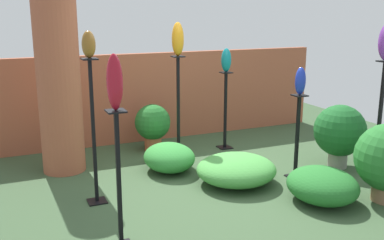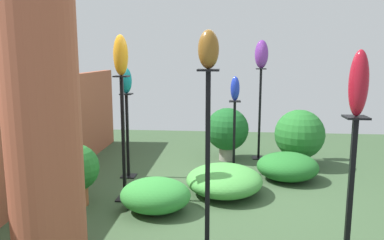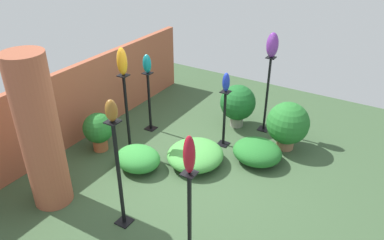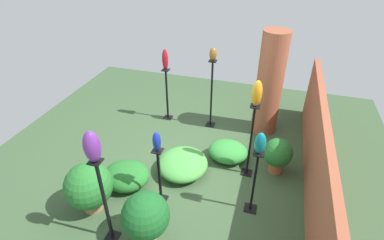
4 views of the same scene
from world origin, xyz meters
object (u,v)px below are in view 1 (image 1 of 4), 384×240
(pedestal_cobalt, at_px, (297,141))
(pedestal_amber, at_px, (178,112))
(pedestal_bronze, at_px, (94,138))
(art_vase_amber, at_px, (178,39))
(art_vase_teal, at_px, (226,60))
(potted_plant_front_right, at_px, (153,124))
(art_vase_bronze, at_px, (89,44))
(pedestal_teal, at_px, (225,114))
(art_vase_ruby, at_px, (115,82))
(art_vase_cobalt, at_px, (300,81))
(pedestal_ruby, at_px, (119,187))
(brick_pillar, at_px, (59,86))
(potted_plant_near_pillar, at_px, (340,132))
(pedestal_violet, at_px, (379,126))

(pedestal_cobalt, height_order, pedestal_amber, pedestal_amber)
(pedestal_bronze, height_order, art_vase_amber, art_vase_amber)
(art_vase_teal, relative_size, potted_plant_front_right, 0.49)
(art_vase_teal, height_order, art_vase_bronze, art_vase_bronze)
(pedestal_teal, bearing_deg, pedestal_bronze, -151.35)
(art_vase_ruby, bearing_deg, art_vase_cobalt, 17.97)
(pedestal_amber, relative_size, potted_plant_front_right, 2.06)
(art_vase_cobalt, bearing_deg, pedestal_bronze, 174.12)
(pedestal_teal, xyz_separation_m, art_vase_cobalt, (0.23, -1.48, 0.70))
(pedestal_ruby, bearing_deg, art_vase_cobalt, 17.97)
(pedestal_bronze, relative_size, art_vase_amber, 3.50)
(pedestal_cobalt, relative_size, art_vase_amber, 2.35)
(pedestal_bronze, bearing_deg, art_vase_bronze, 90.00)
(pedestal_bronze, relative_size, pedestal_amber, 1.09)
(pedestal_cobalt, xyz_separation_m, pedestal_bronze, (-2.48, 0.26, 0.25))
(pedestal_bronze, xyz_separation_m, pedestal_amber, (1.40, 1.05, -0.06))
(art_vase_teal, height_order, art_vase_amber, art_vase_amber)
(pedestal_bronze, distance_m, potted_plant_front_right, 1.98)
(pedestal_ruby, relative_size, pedestal_bronze, 0.79)
(art_vase_ruby, bearing_deg, pedestal_bronze, 89.67)
(brick_pillar, bearing_deg, pedestal_bronze, -81.70)
(potted_plant_near_pillar, bearing_deg, art_vase_ruby, -164.50)
(brick_pillar, relative_size, pedestal_cobalt, 2.13)
(pedestal_violet, xyz_separation_m, potted_plant_front_right, (-2.19, 2.24, -0.28))
(pedestal_teal, relative_size, art_vase_teal, 3.36)
(pedestal_teal, distance_m, potted_plant_front_right, 1.11)
(pedestal_violet, distance_m, potted_plant_front_right, 3.14)
(pedestal_amber, distance_m, art_vase_cobalt, 1.78)
(brick_pillar, xyz_separation_m, art_vase_amber, (1.58, -0.15, 0.56))
(pedestal_amber, bearing_deg, pedestal_teal, 11.95)
(pedestal_amber, bearing_deg, art_vase_amber, -90.00)
(art_vase_teal, bearing_deg, pedestal_ruby, -134.54)
(art_vase_amber, xyz_separation_m, potted_plant_front_right, (-0.21, 0.50, -1.28))
(brick_pillar, bearing_deg, pedestal_amber, -5.42)
(pedestal_bronze, relative_size, art_vase_ruby, 3.37)
(pedestal_bronze, xyz_separation_m, art_vase_cobalt, (2.48, -0.26, 0.50))
(art_vase_ruby, relative_size, potted_plant_near_pillar, 0.55)
(art_vase_bronze, bearing_deg, potted_plant_near_pillar, -2.83)
(potted_plant_front_right, relative_size, potted_plant_near_pillar, 0.83)
(brick_pillar, bearing_deg, potted_plant_near_pillar, -21.66)
(pedestal_violet, distance_m, art_vase_teal, 2.32)
(art_vase_amber, xyz_separation_m, potted_plant_near_pillar, (1.84, -1.21, -1.20))
(pedestal_ruby, distance_m, potted_plant_near_pillar, 3.37)
(potted_plant_front_right, height_order, potted_plant_near_pillar, potted_plant_near_pillar)
(art_vase_cobalt, bearing_deg, art_vase_teal, 98.99)
(potted_plant_front_right, bearing_deg, pedestal_violet, -45.64)
(pedestal_bronze, relative_size, potted_plant_near_pillar, 1.86)
(pedestal_amber, height_order, art_vase_ruby, art_vase_ruby)
(pedestal_cobalt, height_order, potted_plant_near_pillar, pedestal_cobalt)
(pedestal_violet, xyz_separation_m, art_vase_cobalt, (-0.90, 0.43, 0.55))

